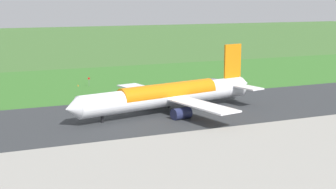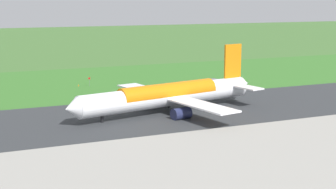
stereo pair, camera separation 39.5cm
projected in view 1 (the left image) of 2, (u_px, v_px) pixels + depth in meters
ground_plane at (189, 110)px, 124.62m from camera, size 800.00×800.00×0.00m
runway_asphalt at (189, 110)px, 124.61m from camera, size 600.00×36.81×0.06m
grass_verge_foreground at (128, 82)px, 167.21m from camera, size 600.00×80.00×0.04m
airliner_main at (169, 95)px, 121.81m from camera, size 53.77×44.30×15.88m
no_stopping_sign at (89, 81)px, 158.53m from camera, size 0.60×0.10×2.91m
traffic_cone_orange at (78, 85)px, 159.30m from camera, size 0.40×0.40×0.55m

